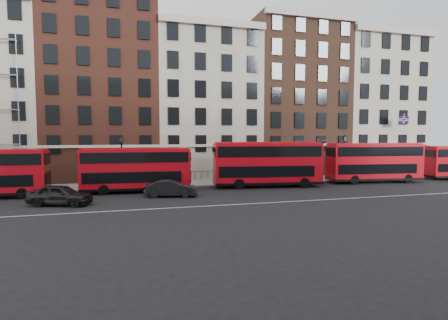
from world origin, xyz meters
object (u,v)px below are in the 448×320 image
object	(u,v)px
bus_b	(136,169)
bus_d	(374,161)
car_rear	(60,195)
bus_c	(267,163)
car_front	(171,188)
traffic_light	(392,159)

from	to	relation	value
bus_b	bus_d	world-z (taller)	bus_d
bus_d	car_rear	size ratio (longest dim) A/B	2.30
bus_c	car_front	bearing A→B (deg)	-155.09
bus_b	bus_c	distance (m)	13.27
car_front	car_rear	bearing A→B (deg)	114.22
car_rear	bus_d	bearing A→B (deg)	-62.87
bus_b	car_front	size ratio (longest dim) A/B	2.24
car_front	traffic_light	world-z (taller)	traffic_light
car_front	traffic_light	distance (m)	28.62
bus_d	traffic_light	world-z (taller)	bus_d
bus_c	car_front	world-z (taller)	bus_c
bus_c	bus_d	bearing A→B (deg)	7.47
bus_d	car_front	bearing A→B (deg)	-166.17
bus_b	bus_c	size ratio (longest dim) A/B	0.89
car_front	traffic_light	xyz separation A→B (m)	(28.00, 5.70, 1.70)
bus_d	car_front	xyz separation A→B (m)	(-23.47, -3.25, -1.68)
bus_b	car_rear	size ratio (longest dim) A/B	2.13
bus_b	traffic_light	xyz separation A→B (m)	(30.93, 2.46, 0.18)
bus_b	bus_d	size ratio (longest dim) A/B	0.93
bus_b	car_rear	distance (m)	7.68
bus_b	car_rear	world-z (taller)	bus_b
car_rear	traffic_light	distance (m)	37.47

